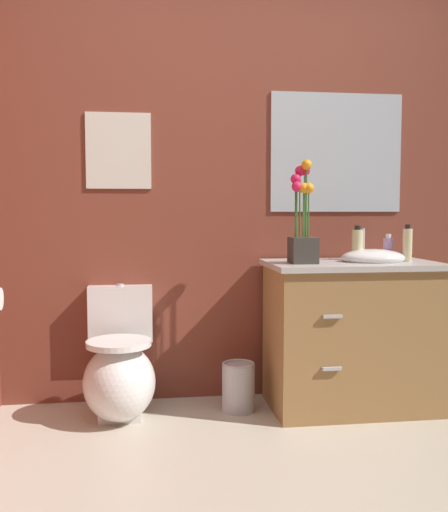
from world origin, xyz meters
name	(u,v)px	position (x,y,z in m)	size (l,w,h in m)	color
wall_back	(271,186)	(0.20, 1.46, 1.25)	(4.25, 0.05, 2.50)	brown
toilet	(120,372)	(-0.69, 1.16, 0.24)	(0.38, 0.59, 0.69)	white
vanity_cabinet	(352,333)	(0.59, 1.14, 0.42)	(0.94, 0.56, 1.00)	#9E7242
flower_vase	(303,227)	(0.29, 1.09, 1.02)	(0.14, 0.14, 0.55)	#38332D
soap_bottle	(388,249)	(0.81, 1.17, 0.89)	(0.05, 0.05, 0.15)	#B28CBF
lotion_bottle	(407,244)	(0.90, 1.12, 0.92)	(0.05, 0.05, 0.21)	beige
hand_wash_bottle	(357,244)	(0.66, 1.25, 0.91)	(0.06, 0.06, 0.20)	beige
trash_bin	(238,387)	(-0.04, 1.16, 0.14)	(0.18, 0.18, 0.27)	#B7B7BC
wall_poster	(118,151)	(-0.69, 1.43, 1.44)	(0.36, 0.01, 0.43)	silver
wall_mirror	(337,153)	(0.59, 1.43, 1.45)	(0.80, 0.01, 0.70)	#B2BCC6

